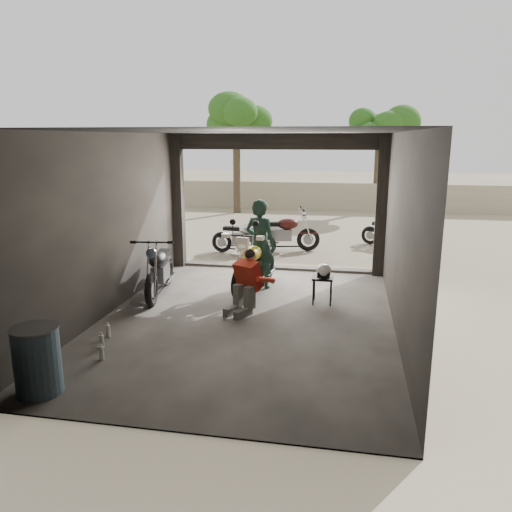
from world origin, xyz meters
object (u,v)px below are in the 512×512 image
(outside_bike_b, at_px, (283,230))
(oil_drum, at_px, (37,361))
(outside_bike_a, at_px, (243,234))
(mechanic, at_px, (244,284))
(stool, at_px, (323,281))
(outside_bike_c, at_px, (390,229))
(rider, at_px, (260,244))
(sign_post, at_px, (415,215))
(main_bike, at_px, (254,260))
(helmet, at_px, (324,271))
(left_bike, at_px, (160,266))

(outside_bike_b, bearing_deg, oil_drum, 155.16)
(outside_bike_a, relative_size, outside_bike_b, 0.89)
(mechanic, bearing_deg, outside_bike_b, 116.72)
(mechanic, bearing_deg, stool, 57.88)
(outside_bike_c, height_order, rider, rider)
(outside_bike_c, xyz_separation_m, oil_drum, (-4.88, -9.68, -0.08))
(outside_bike_b, relative_size, sign_post, 0.85)
(stool, height_order, sign_post, sign_post)
(stool, height_order, oil_drum, oil_drum)
(outside_bike_a, distance_m, sign_post, 4.57)
(main_bike, distance_m, oil_drum, 5.04)
(main_bike, relative_size, rider, 1.04)
(rider, distance_m, sign_post, 3.67)
(rider, bearing_deg, outside_bike_b, -70.37)
(outside_bike_b, relative_size, helmet, 6.12)
(main_bike, height_order, helmet, main_bike)
(stool, bearing_deg, helmet, -66.89)
(outside_bike_b, bearing_deg, stool, -175.23)
(helmet, bearing_deg, main_bike, 151.86)
(rider, distance_m, mechanic, 1.69)
(outside_bike_c, distance_m, oil_drum, 10.84)
(left_bike, xyz_separation_m, oil_drum, (0.00, -4.07, -0.18))
(outside_bike_a, bearing_deg, oil_drum, -179.60)
(outside_bike_b, distance_m, oil_drum, 8.72)
(outside_bike_c, xyz_separation_m, sign_post, (0.25, -3.11, 0.90))
(main_bike, xyz_separation_m, mechanic, (0.08, -1.40, -0.09))
(outside_bike_c, bearing_deg, oil_drum, 174.93)
(helmet, relative_size, oil_drum, 0.34)
(stool, bearing_deg, mechanic, -148.83)
(outside_bike_b, height_order, outside_bike_c, outside_bike_b)
(left_bike, height_order, helmet, left_bike)
(outside_bike_b, distance_m, sign_post, 3.87)
(mechanic, height_order, stool, mechanic)
(outside_bike_b, relative_size, rider, 0.96)
(outside_bike_a, bearing_deg, outside_bike_b, -55.42)
(mechanic, xyz_separation_m, oil_drum, (-1.89, -3.30, -0.13))
(outside_bike_a, distance_m, mechanic, 4.78)
(outside_bike_b, relative_size, stool, 3.35)
(outside_bike_c, bearing_deg, outside_bike_b, 133.10)
(helmet, distance_m, oil_drum, 5.22)
(outside_bike_b, distance_m, helmet, 4.64)
(outside_bike_c, distance_m, mechanic, 7.05)
(outside_bike_c, xyz_separation_m, stool, (-1.64, -5.57, -0.05))
(main_bike, relative_size, outside_bike_c, 1.29)
(rider, xyz_separation_m, mechanic, (0.01, -1.64, -0.38))
(main_bike, distance_m, outside_bike_a, 3.40)
(rider, bearing_deg, helmet, 167.30)
(outside_bike_a, distance_m, oil_drum, 8.02)
(main_bike, bearing_deg, helmet, -12.98)
(left_bike, distance_m, oil_drum, 4.07)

